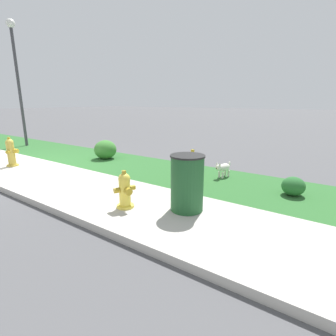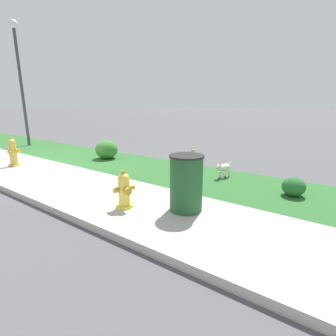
{
  "view_description": "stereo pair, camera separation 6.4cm",
  "coord_description": "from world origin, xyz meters",
  "px_view_note": "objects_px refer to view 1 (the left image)",
  "views": [
    {
      "loc": [
        7.18,
        -3.24,
        1.78
      ],
      "look_at": [
        4.08,
        1.12,
        0.4
      ],
      "focal_mm": 28.0,
      "sensor_mm": 36.0,
      "label": 1
    },
    {
      "loc": [
        7.23,
        -3.2,
        1.78
      ],
      "look_at": [
        4.08,
        1.12,
        0.4
      ],
      "focal_mm": 28.0,
      "sensor_mm": 36.0,
      "label": 2
    }
  ],
  "objects_px": {
    "small_white_dog": "(223,168)",
    "shrub_bush_mid_verge": "(293,186)",
    "fire_hydrant_across_street": "(11,152)",
    "trash_bin": "(187,183)",
    "fire_hydrant_at_driveway": "(125,191)",
    "street_lamp": "(16,65)",
    "shrub_bush_far_verge": "(105,150)",
    "fire_hydrant_mid_block": "(192,166)"
  },
  "relations": [
    {
      "from": "small_white_dog",
      "to": "shrub_bush_mid_verge",
      "type": "height_order",
      "value": "small_white_dog"
    },
    {
      "from": "fire_hydrant_across_street",
      "to": "trash_bin",
      "type": "xyz_separation_m",
      "value": [
        5.55,
        0.22,
        0.08
      ]
    },
    {
      "from": "fire_hydrant_across_street",
      "to": "fire_hydrant_at_driveway",
      "type": "bearing_deg",
      "value": 48.29
    },
    {
      "from": "fire_hydrant_at_driveway",
      "to": "street_lamp",
      "type": "xyz_separation_m",
      "value": [
        -7.83,
        2.31,
        2.78
      ]
    },
    {
      "from": "fire_hydrant_across_street",
      "to": "shrub_bush_mid_verge",
      "type": "height_order",
      "value": "fire_hydrant_across_street"
    },
    {
      "from": "trash_bin",
      "to": "shrub_bush_far_verge",
      "type": "bearing_deg",
      "value": 154.98
    },
    {
      "from": "small_white_dog",
      "to": "shrub_bush_mid_verge",
      "type": "xyz_separation_m",
      "value": [
        1.61,
        -0.35,
        -0.05
      ]
    },
    {
      "from": "trash_bin",
      "to": "shrub_bush_mid_verge",
      "type": "distance_m",
      "value": 2.24
    },
    {
      "from": "fire_hydrant_at_driveway",
      "to": "small_white_dog",
      "type": "height_order",
      "value": "fire_hydrant_at_driveway"
    },
    {
      "from": "fire_hydrant_mid_block",
      "to": "street_lamp",
      "type": "height_order",
      "value": "street_lamp"
    },
    {
      "from": "fire_hydrant_across_street",
      "to": "small_white_dog",
      "type": "relative_size",
      "value": 1.6
    },
    {
      "from": "fire_hydrant_mid_block",
      "to": "fire_hydrant_across_street",
      "type": "height_order",
      "value": "fire_hydrant_across_street"
    },
    {
      "from": "fire_hydrant_mid_block",
      "to": "small_white_dog",
      "type": "distance_m",
      "value": 0.85
    },
    {
      "from": "fire_hydrant_across_street",
      "to": "street_lamp",
      "type": "relative_size",
      "value": 0.17
    },
    {
      "from": "fire_hydrant_mid_block",
      "to": "trash_bin",
      "type": "height_order",
      "value": "trash_bin"
    },
    {
      "from": "fire_hydrant_mid_block",
      "to": "street_lamp",
      "type": "bearing_deg",
      "value": 1.88
    },
    {
      "from": "fire_hydrant_mid_block",
      "to": "shrub_bush_mid_verge",
      "type": "relative_size",
      "value": 1.71
    },
    {
      "from": "fire_hydrant_mid_block",
      "to": "shrub_bush_mid_verge",
      "type": "distance_m",
      "value": 2.08
    },
    {
      "from": "shrub_bush_mid_verge",
      "to": "shrub_bush_far_verge",
      "type": "relative_size",
      "value": 0.63
    },
    {
      "from": "fire_hydrant_mid_block",
      "to": "street_lamp",
      "type": "xyz_separation_m",
      "value": [
        -8.0,
        0.35,
        2.74
      ]
    },
    {
      "from": "small_white_dog",
      "to": "street_lamp",
      "type": "xyz_separation_m",
      "value": [
        -8.43,
        -0.37,
        2.86
      ]
    },
    {
      "from": "shrub_bush_mid_verge",
      "to": "trash_bin",
      "type": "bearing_deg",
      "value": -125.82
    },
    {
      "from": "fire_hydrant_at_driveway",
      "to": "trash_bin",
      "type": "height_order",
      "value": "trash_bin"
    },
    {
      "from": "small_white_dog",
      "to": "street_lamp",
      "type": "distance_m",
      "value": 8.91
    },
    {
      "from": "fire_hydrant_at_driveway",
      "to": "fire_hydrant_mid_block",
      "type": "relative_size",
      "value": 0.89
    },
    {
      "from": "shrub_bush_mid_verge",
      "to": "shrub_bush_far_verge",
      "type": "distance_m",
      "value": 5.49
    },
    {
      "from": "street_lamp",
      "to": "shrub_bush_mid_verge",
      "type": "xyz_separation_m",
      "value": [
        10.04,
        0.02,
        -2.91
      ]
    },
    {
      "from": "fire_hydrant_across_street",
      "to": "street_lamp",
      "type": "height_order",
      "value": "street_lamp"
    },
    {
      "from": "fire_hydrant_across_street",
      "to": "shrub_bush_mid_verge",
      "type": "distance_m",
      "value": 7.15
    },
    {
      "from": "street_lamp",
      "to": "shrub_bush_far_verge",
      "type": "relative_size",
      "value": 6.81
    },
    {
      "from": "street_lamp",
      "to": "fire_hydrant_across_street",
      "type": "bearing_deg",
      "value": -32.22
    },
    {
      "from": "fire_hydrant_across_street",
      "to": "street_lamp",
      "type": "bearing_deg",
      "value": -160.25
    },
    {
      "from": "fire_hydrant_at_driveway",
      "to": "street_lamp",
      "type": "height_order",
      "value": "street_lamp"
    },
    {
      "from": "street_lamp",
      "to": "shrub_bush_mid_verge",
      "type": "height_order",
      "value": "street_lamp"
    },
    {
      "from": "fire_hydrant_across_street",
      "to": "street_lamp",
      "type": "xyz_separation_m",
      "value": [
        -3.19,
        2.01,
        2.7
      ]
    },
    {
      "from": "fire_hydrant_across_street",
      "to": "trash_bin",
      "type": "height_order",
      "value": "trash_bin"
    },
    {
      "from": "fire_hydrant_at_driveway",
      "to": "shrub_bush_far_verge",
      "type": "xyz_separation_m",
      "value": [
        -3.28,
        2.47,
        -0.02
      ]
    },
    {
      "from": "fire_hydrant_at_driveway",
      "to": "trash_bin",
      "type": "relative_size",
      "value": 0.7
    },
    {
      "from": "shrub_bush_far_verge",
      "to": "fire_hydrant_across_street",
      "type": "bearing_deg",
      "value": -122.08
    },
    {
      "from": "fire_hydrant_across_street",
      "to": "trash_bin",
      "type": "bearing_deg",
      "value": 54.26
    },
    {
      "from": "small_white_dog",
      "to": "shrub_bush_mid_verge",
      "type": "bearing_deg",
      "value": 91.39
    },
    {
      "from": "small_white_dog",
      "to": "shrub_bush_far_verge",
      "type": "relative_size",
      "value": 0.74
    }
  ]
}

